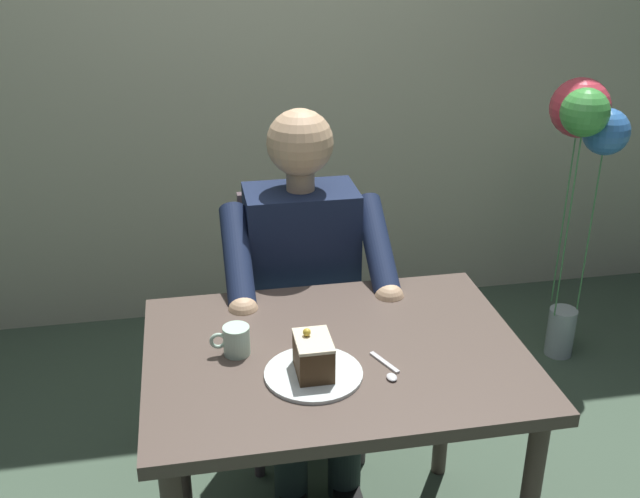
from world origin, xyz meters
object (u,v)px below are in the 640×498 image
Objects in this scene: coffee_cup at (236,340)px; dessert_spoon at (388,370)px; dining_table at (335,380)px; seated_person at (305,293)px; cake_slice at (313,356)px; balloon_display at (584,141)px; chair at (298,308)px.

coffee_cup is 0.40m from dessert_spoon.
dining_table is 0.49m from seated_person.
dining_table is 9.52× the size of coffee_cup.
cake_slice is 0.10× the size of balloon_display.
seated_person is 0.63m from dessert_spoon.
cake_slice is at bearing 82.51° from seated_person.
seated_person reaches higher than cake_slice.
chair is 0.73× the size of seated_person.
seated_person is at bearing 21.97° from balloon_display.
dessert_spoon is (-0.19, 0.02, -0.05)m from cake_slice.
dining_table is at bearing -48.34° from dessert_spoon.
coffee_cup is (0.26, 0.63, 0.28)m from chair.
cake_slice is at bearing -5.38° from dessert_spoon.
balloon_display is (-1.20, -0.48, 0.31)m from seated_person.
dining_table is 0.20m from cake_slice.
seated_person reaches higher than dessert_spoon.
cake_slice reaches higher than dessert_spoon.
dining_table is 1.10× the size of chair.
seated_person is (0.00, 0.17, 0.15)m from chair.
cake_slice is 0.88× the size of dessert_spoon.
seated_person is at bearing -79.82° from dessert_spoon.
chair is 6.47× the size of dessert_spoon.
coffee_cup is 1.75m from balloon_display.
chair is at bearing -112.31° from coffee_cup.
balloon_display is at bearing -139.82° from cake_slice.
coffee_cup is 0.09× the size of balloon_display.
seated_person reaches higher than chair.
seated_person reaches higher than dining_table.
dessert_spoon is (-0.11, 0.61, 0.09)m from seated_person.
coffee_cup reaches higher than dessert_spoon.
seated_person is 1.04× the size of balloon_display.
coffee_cup is at bearing -22.65° from dessert_spoon.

